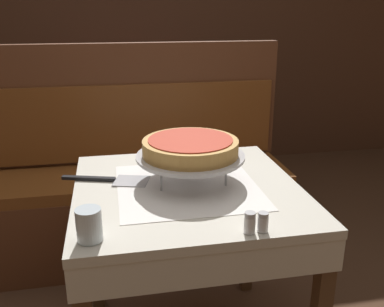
% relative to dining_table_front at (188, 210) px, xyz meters
% --- Properties ---
extents(dining_table_front, '(0.79, 0.79, 0.73)m').
position_rel_dining_table_front_xyz_m(dining_table_front, '(0.00, 0.00, 0.00)').
color(dining_table_front, beige).
rests_on(dining_table_front, ground_plane).
extents(dining_table_rear, '(0.85, 0.85, 0.74)m').
position_rel_dining_table_front_xyz_m(dining_table_rear, '(-0.14, 1.64, 0.00)').
color(dining_table_rear, red).
rests_on(dining_table_rear, ground_plane).
extents(booth_bench, '(1.62, 0.47, 1.15)m').
position_rel_dining_table_front_xyz_m(booth_bench, '(-0.12, 0.82, -0.30)').
color(booth_bench, brown).
rests_on(booth_bench, ground_plane).
extents(back_wall_panel, '(6.00, 0.04, 2.40)m').
position_rel_dining_table_front_xyz_m(back_wall_panel, '(0.00, 2.25, 0.56)').
color(back_wall_panel, '#4C2D1E').
rests_on(back_wall_panel, ground_plane).
extents(pizza_pan_stand, '(0.39, 0.39, 0.10)m').
position_rel_dining_table_front_xyz_m(pizza_pan_stand, '(0.02, 0.04, 0.19)').
color(pizza_pan_stand, '#ADADB2').
rests_on(pizza_pan_stand, dining_table_front).
extents(deep_dish_pizza, '(0.34, 0.34, 0.06)m').
position_rel_dining_table_front_xyz_m(deep_dish_pizza, '(0.02, 0.04, 0.22)').
color(deep_dish_pizza, tan).
rests_on(deep_dish_pizza, pizza_pan_stand).
extents(pizza_server, '(0.32, 0.15, 0.01)m').
position_rel_dining_table_front_xyz_m(pizza_server, '(-0.27, 0.10, 0.10)').
color(pizza_server, '#BCBCC1').
rests_on(pizza_server, dining_table_front).
extents(water_glass_near, '(0.07, 0.07, 0.09)m').
position_rel_dining_table_front_xyz_m(water_glass_near, '(-0.32, -0.31, 0.14)').
color(water_glass_near, silver).
rests_on(water_glass_near, dining_table_front).
extents(salt_shaker, '(0.03, 0.03, 0.06)m').
position_rel_dining_table_front_xyz_m(salt_shaker, '(0.11, -0.35, 0.12)').
color(salt_shaker, silver).
rests_on(salt_shaker, dining_table_front).
extents(pepper_shaker, '(0.03, 0.03, 0.06)m').
position_rel_dining_table_front_xyz_m(pepper_shaker, '(0.15, -0.35, 0.12)').
color(pepper_shaker, silver).
rests_on(pepper_shaker, dining_table_front).
extents(napkin_holder, '(0.10, 0.05, 0.09)m').
position_rel_dining_table_front_xyz_m(napkin_holder, '(-0.04, 0.35, 0.14)').
color(napkin_holder, '#B2B2B7').
rests_on(napkin_holder, dining_table_front).
extents(condiment_caddy, '(0.13, 0.13, 0.14)m').
position_rel_dining_table_front_xyz_m(condiment_caddy, '(-0.26, 1.58, 0.13)').
color(condiment_caddy, black).
rests_on(condiment_caddy, dining_table_rear).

